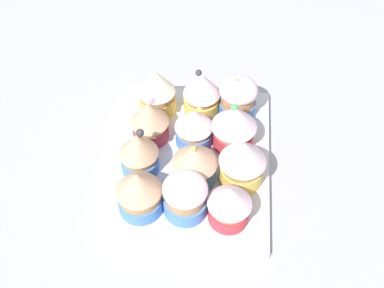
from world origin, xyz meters
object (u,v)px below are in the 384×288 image
cupcake_4 (188,196)px  cupcake_5 (195,162)px  cupcake_0 (230,204)px  cupcake_3 (238,97)px  cupcake_6 (195,127)px  cupcake_7 (202,93)px  cupcake_1 (242,161)px  baking_tray (192,159)px  cupcake_2 (234,125)px  cupcake_11 (157,91)px  cupcake_10 (150,120)px  cupcake_9 (139,152)px  cupcake_8 (139,191)px

cupcake_4 → cupcake_5: bearing=-3.7°
cupcake_0 → cupcake_3: bearing=-1.1°
cupcake_6 → cupcake_7: (6.62, -0.34, 0.51)cm
cupcake_1 → cupcake_6: size_ratio=1.15×
baking_tray → cupcake_2: bearing=-61.2°
cupcake_4 → cupcake_6: 11.98cm
cupcake_6 → cupcake_11: (6.27, 6.59, 0.57)cm
baking_tray → cupcake_6: bearing=-3.8°
baking_tray → cupcake_7: bearing=-3.2°
cupcake_1 → cupcake_7: bearing=27.2°
cupcake_1 → cupcake_7: size_ratio=1.00×
cupcake_10 → cupcake_1: bearing=-115.7°
cupcake_9 → cupcake_11: (12.00, -0.74, 0.18)cm
baking_tray → cupcake_8: size_ratio=3.89×
cupcake_2 → cupcake_10: 12.33cm
cupcake_4 → cupcake_11: bearing=20.4°
cupcake_0 → cupcake_3: 19.33cm
cupcake_5 → cupcake_8: (-5.31, 6.71, -0.08)cm
cupcake_1 → cupcake_3: size_ratio=1.15×
baking_tray → cupcake_9: bearing=111.0°
cupcake_9 → cupcake_5: bearing=-98.3°
cupcake_4 → cupcake_8: bearing=91.9°
cupcake_6 → cupcake_10: 6.76cm
cupcake_5 → cupcake_11: bearing=28.5°
cupcake_2 → cupcake_11: bearing=63.4°
cupcake_3 → cupcake_5: cupcake_5 is taller
baking_tray → cupcake_3: 12.07cm
cupcake_2 → cupcake_8: size_ratio=1.07×
cupcake_1 → cupcake_7: (12.90, 6.61, -0.23)cm
cupcake_2 → cupcake_9: size_ratio=1.04×
cupcake_3 → cupcake_4: (-18.57, 5.72, -0.15)cm
baking_tray → cupcake_11: size_ratio=3.71×
cupcake_5 → cupcake_2: bearing=-35.5°
cupcake_4 → cupcake_5: cupcake_5 is taller
cupcake_6 → cupcake_8: cupcake_8 is taller
cupcake_3 → cupcake_7: size_ratio=0.87×
cupcake_2 → cupcake_0: bearing=179.9°
cupcake_0 → cupcake_2: bearing=-0.1°
cupcake_2 → cupcake_9: bearing=114.6°
baking_tray → cupcake_10: (3.32, 6.54, 4.37)cm
cupcake_9 → cupcake_1: bearing=-92.2°
cupcake_6 → cupcake_7: cupcake_7 is taller
cupcake_8 → cupcake_0: bearing=-92.7°
cupcake_10 → cupcake_0: bearing=-136.7°
cupcake_2 → cupcake_3: 6.45cm
cupcake_2 → cupcake_9: 14.20cm
cupcake_1 → cupcake_8: 14.41cm
cupcake_0 → cupcake_8: 11.75cm
cupcake_0 → cupcake_8: bearing=87.3°
baking_tray → cupcake_9: size_ratio=3.76×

